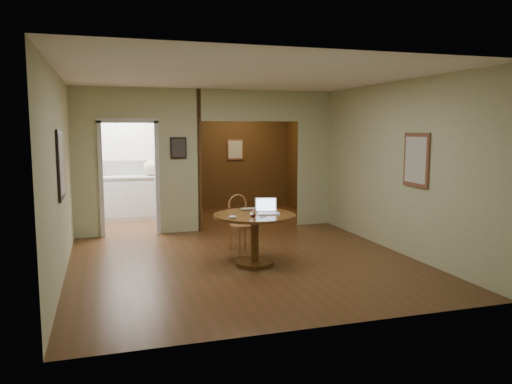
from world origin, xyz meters
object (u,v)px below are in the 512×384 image
object	(u,v)px
dining_table	(255,227)
open_laptop	(267,209)
closed_laptop	(253,209)
chair	(240,219)

from	to	relation	value
dining_table	open_laptop	bearing A→B (deg)	2.69
open_laptop	closed_laptop	size ratio (longest dim) A/B	1.04
chair	open_laptop	xyz separation A→B (m)	(0.16, -0.91, 0.30)
chair	open_laptop	world-z (taller)	open_laptop
dining_table	chair	size ratio (longest dim) A/B	1.31
chair	closed_laptop	bearing A→B (deg)	-103.05
chair	open_laptop	size ratio (longest dim) A/B	2.51
chair	closed_laptop	world-z (taller)	chair
dining_table	open_laptop	xyz separation A→B (m)	(0.20, 0.01, 0.25)
dining_table	chair	bearing A→B (deg)	87.55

